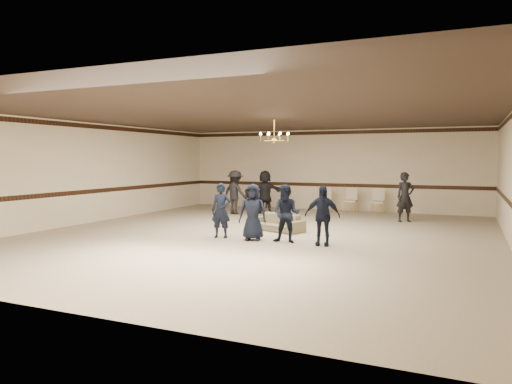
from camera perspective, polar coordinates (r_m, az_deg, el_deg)
room at (r=12.76m, az=0.50°, el=1.97°), size 12.01×14.01×3.21m
chair_rail at (r=19.39m, az=8.73°, el=0.84°), size 12.00×0.02×0.14m
crown_molding at (r=19.39m, az=8.80°, el=6.99°), size 12.00×0.02×0.14m
chandelier at (r=13.70m, az=2.18°, el=7.44°), size 0.94×0.94×0.89m
boy_a at (r=12.42m, az=-4.18°, el=-2.21°), size 0.56×0.42×1.42m
boy_b at (r=12.02m, az=-0.39°, el=-2.41°), size 0.79×0.61×1.42m
boy_c at (r=11.69m, az=3.64°, el=-2.60°), size 0.72×0.58×1.42m
boy_d at (r=11.41m, az=7.89°, el=-2.80°), size 0.87×0.45×1.42m
settee at (r=13.66m, az=2.49°, el=-3.62°), size 1.77×1.19×0.48m
adult_left at (r=17.67m, az=-2.50°, el=-0.04°), size 1.16×0.84×1.62m
adult_mid at (r=17.93m, az=1.07°, el=0.02°), size 1.54×1.14×1.62m
adult_right at (r=16.23m, az=17.33°, el=-0.58°), size 0.70×0.64×1.62m
banquet_chair_left at (r=18.65m, az=8.22°, el=-0.91°), size 0.47×0.47×0.94m
banquet_chair_mid at (r=18.41m, az=11.21°, el=-1.01°), size 0.46×0.46×0.94m
banquet_chair_right at (r=18.22m, az=14.28°, el=-1.11°), size 0.45×0.45×0.94m
console_table at (r=19.86m, az=0.01°, el=-0.85°), size 0.90×0.42×0.75m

